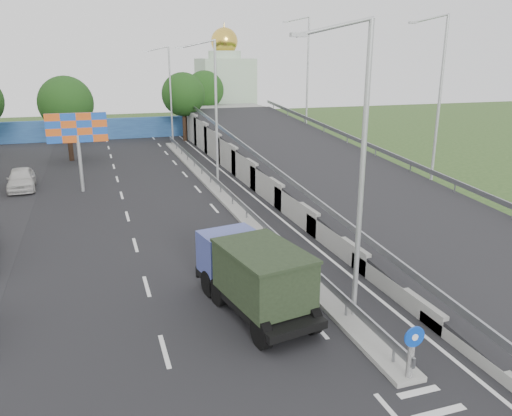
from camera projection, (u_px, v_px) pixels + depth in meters
name	position (u px, v px, depth m)	size (l,w,h in m)	color
road_surface	(189.00, 216.00, 29.78)	(26.00, 90.00, 0.04)	black
median	(221.00, 194.00, 34.29)	(1.00, 44.00, 0.20)	gray
overpass_ramp	(321.00, 163.00, 36.07)	(10.00, 50.00, 3.50)	gray
median_guardrail	(221.00, 185.00, 34.11)	(0.09, 44.00, 0.71)	gray
sign_bollard	(412.00, 352.00, 14.18)	(0.64, 0.23, 1.67)	black
lamp_post_near	(358.00, 161.00, 16.32)	(2.74, 0.18, 10.08)	#B2B5B7
lamp_post_mid	(213.00, 107.00, 34.50)	(2.74, 0.18, 10.08)	#B2B5B7
lamp_post_far	(169.00, 90.00, 52.68)	(2.74, 0.18, 10.08)	#B2B5B7
blue_wall	(128.00, 128.00, 58.22)	(30.00, 0.50, 2.40)	navy
church	(225.00, 86.00, 68.52)	(7.00, 7.00, 13.80)	#B2CCAD
billboard	(77.00, 132.00, 34.04)	(4.00, 0.24, 5.50)	#B2B5B7
tree_left_mid	(66.00, 103.00, 44.36)	(4.80, 4.80, 7.60)	black
tree_median_far	(183.00, 95.00, 55.25)	(4.80, 4.80, 7.60)	black
tree_ramp_far	(205.00, 90.00, 62.81)	(4.80, 4.80, 7.60)	black
dump_truck	(253.00, 273.00, 18.27)	(3.25, 6.41, 2.70)	black
parked_car_e	(21.00, 179.00, 35.60)	(1.82, 4.53, 1.54)	silver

